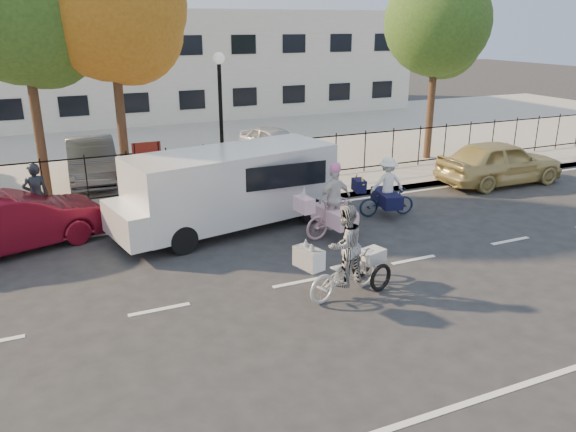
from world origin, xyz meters
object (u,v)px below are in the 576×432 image
zebra_trike (345,261)px  unicorn_bike (333,210)px  lamppost (220,98)px  bull_bike (386,193)px  white_van (229,186)px  lot_car_d (275,142)px  red_sedan (14,222)px  lot_car_c (92,160)px  pedestrian (36,195)px  gold_sedan (500,162)px

zebra_trike → unicorn_bike: (1.36, 3.01, -0.01)m
lamppost → zebra_trike: (0.12, -7.68, -2.37)m
unicorn_bike → bull_bike: size_ratio=1.05×
white_van → lot_car_d: white_van is taller
unicorn_bike → bull_bike: (2.21, 0.90, -0.05)m
white_van → red_sedan: size_ratio=1.44×
lamppost → red_sedan: lamppost is taller
bull_bike → white_van: white_van is taller
lot_car_c → lamppost: bearing=-37.1°
lamppost → pedestrian: (-5.49, -1.20, -2.09)m
gold_sedan → lot_car_d: gold_sedan is taller
red_sedan → white_van: bearing=-114.7°
unicorn_bike → red_sedan: size_ratio=0.45×
lot_car_c → bull_bike: bearing=-40.3°
bull_bike → white_van: size_ratio=0.30×
zebra_trike → gold_sedan: zebra_trike is taller
white_van → lamppost: bearing=64.2°
red_sedan → gold_sedan: bearing=-108.4°
lamppost → lot_car_d: size_ratio=1.20×
pedestrian → unicorn_bike: bearing=144.5°
unicorn_bike → pedestrian: size_ratio=1.14×
zebra_trike → pedestrian: 8.57m
zebra_trike → unicorn_bike: size_ratio=1.13×
lamppost → gold_sedan: bearing=-15.2°
unicorn_bike → gold_sedan: (7.68, 2.19, 0.04)m
red_sedan → lot_car_d: size_ratio=1.21×
unicorn_bike → red_sedan: 7.88m
red_sedan → lot_car_c: size_ratio=1.00×
unicorn_bike → lamppost: bearing=10.5°
bull_bike → lamppost: bearing=56.1°
white_van → red_sedan: (-5.29, 0.64, -0.46)m
lamppost → unicorn_bike: bearing=-72.5°
white_van → zebra_trike: bearing=-90.8°
unicorn_bike → lot_car_c: size_ratio=0.45×
gold_sedan → red_sedan: bearing=90.2°
gold_sedan → white_van: bearing=93.5°
bull_bike → white_van: bearing=91.2°
lot_car_c → lot_car_d: lot_car_c is taller
pedestrian → lot_car_c: size_ratio=0.39×
red_sedan → gold_sedan: gold_sedan is taller
lamppost → bull_bike: (3.68, -3.77, -2.43)m
lamppost → pedestrian: lamppost is taller
gold_sedan → lot_car_d: 8.54m
unicorn_bike → red_sedan: unicorn_bike is taller
lamppost → lot_car_c: 5.30m
lot_car_d → white_van: bearing=-135.6°
gold_sedan → bull_bike: bearing=104.2°
zebra_trike → bull_bike: size_ratio=1.19×
pedestrian → lot_car_d: 10.19m
gold_sedan → lot_car_c: (-12.85, 5.54, 0.11)m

